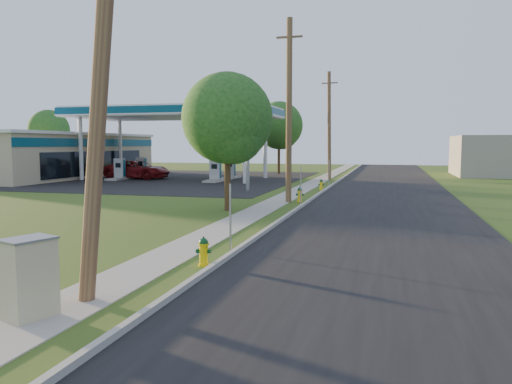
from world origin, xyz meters
TOP-DOWN VIEW (x-y plane):
  - ground_plane at (0.00, 0.00)m, footprint 140.00×140.00m
  - road at (4.50, 10.00)m, footprint 8.00×120.00m
  - curb at (0.50, 10.00)m, footprint 0.15×120.00m
  - sidewalk at (-1.25, 10.00)m, footprint 1.50×120.00m
  - forecourt at (-16.00, 32.00)m, footprint 26.00×28.00m
  - utility_pole_near at (-0.60, -1.00)m, footprint 1.40×0.32m
  - utility_pole_mid at (-0.60, 17.00)m, footprint 1.40×0.32m
  - utility_pole_far at (-0.60, 35.00)m, footprint 1.40×0.32m
  - sign_post_near at (0.25, 4.20)m, footprint 0.05×0.04m
  - sign_post_mid at (0.25, 16.00)m, footprint 0.05×0.04m
  - sign_post_far at (0.25, 28.20)m, footprint 0.05×0.04m
  - gas_canopy at (-14.00, 32.00)m, footprint 18.18×9.18m
  - fuel_pump_nw at (-18.50, 30.00)m, footprint 1.20×3.20m
  - fuel_pump_ne at (-9.50, 30.00)m, footprint 1.20×3.20m
  - fuel_pump_sw at (-18.50, 34.00)m, footprint 1.20×3.20m
  - fuel_pump_se at (-9.50, 34.00)m, footprint 1.20×3.20m
  - convenience_store at (-26.98, 32.00)m, footprint 10.40×22.40m
  - price_pylon at (-4.50, 22.50)m, footprint 0.34×2.04m
  - tree_verge at (-2.63, 12.81)m, footprint 4.30×4.30m
  - tree_lot at (-6.71, 42.37)m, footprint 5.07×5.07m
  - tree_back at (-34.51, 41.53)m, footprint 4.78×4.78m
  - hydrant_near at (0.13, 2.32)m, footprint 0.40×0.35m
  - hydrant_mid at (0.01, 17.09)m, footprint 0.43×0.39m
  - hydrant_far at (0.15, 24.63)m, footprint 0.39×0.34m
  - utility_cabinet at (-1.48, -2.16)m, footprint 0.90×1.03m
  - car_red at (-17.61, 31.55)m, footprint 6.17×3.09m

SIDE VIEW (x-z plane):
  - ground_plane at x=0.00m, z-range 0.00..0.00m
  - road at x=4.50m, z-range 0.00..0.02m
  - forecourt at x=-16.00m, z-range 0.00..0.02m
  - sidewalk at x=-1.25m, z-range 0.00..0.03m
  - curb at x=0.50m, z-range 0.00..0.15m
  - hydrant_far at x=0.15m, z-range -0.01..0.75m
  - hydrant_near at x=0.13m, z-range -0.01..0.76m
  - hydrant_mid at x=0.01m, z-range -0.01..0.83m
  - fuel_pump_nw at x=-18.50m, z-range -0.23..1.67m
  - fuel_pump_ne at x=-9.50m, z-range -0.23..1.67m
  - fuel_pump_sw at x=-18.50m, z-range -0.23..1.67m
  - fuel_pump_se at x=-9.50m, z-range -0.23..1.67m
  - utility_cabinet at x=-1.48m, z-range 0.00..1.48m
  - car_red at x=-17.61m, z-range 0.00..1.68m
  - sign_post_near at x=0.25m, z-range 0.00..2.00m
  - sign_post_mid at x=0.25m, z-range 0.00..2.00m
  - sign_post_far at x=0.25m, z-range 0.00..2.00m
  - convenience_store at x=-26.98m, z-range 0.01..4.25m
  - tree_verge at x=-2.63m, z-range 0.94..7.45m
  - tree_back at x=-34.51m, z-range 1.04..8.28m
  - utility_pole_near at x=-0.60m, z-range 0.06..9.54m
  - utility_pole_far at x=-0.60m, z-range 0.05..9.56m
  - tree_lot at x=-6.71m, z-range 1.11..8.79m
  - utility_pole_mid at x=-0.60m, z-range 0.05..9.85m
  - price_pylon at x=-4.50m, z-range 2.01..8.86m
  - gas_canopy at x=-14.00m, z-range 2.70..9.10m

